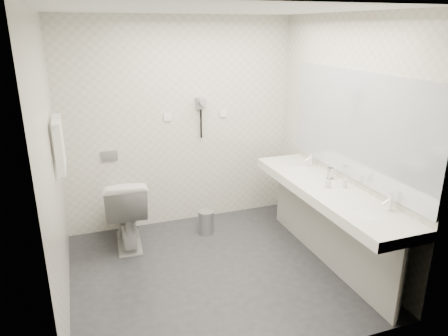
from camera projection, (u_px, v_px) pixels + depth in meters
name	position (u px, v px, depth m)	size (l,w,h in m)	color
floor	(215.00, 271.00, 4.24)	(2.80, 2.80, 0.00)	#252529
ceiling	(213.00, 9.00, 3.43)	(2.80, 2.80, 0.00)	silver
wall_back	(180.00, 125.00, 4.99)	(2.80, 2.80, 0.00)	beige
wall_front	(278.00, 210.00, 2.68)	(2.80, 2.80, 0.00)	beige
wall_left	(51.00, 171.00, 3.39)	(2.60, 2.60, 0.00)	beige
wall_right	(343.00, 141.00, 4.28)	(2.60, 2.60, 0.00)	beige
vanity_counter	(327.00, 192.00, 4.16)	(0.55, 2.20, 0.10)	silver
vanity_panel	(326.00, 229.00, 4.31)	(0.03, 2.15, 0.75)	gray
vanity_post_near	(400.00, 284.00, 3.39)	(0.06, 0.06, 0.75)	silver
vanity_post_far	(282.00, 193.00, 5.24)	(0.06, 0.06, 0.75)	silver
mirror	(356.00, 126.00, 4.03)	(0.02, 2.20, 1.05)	#B2BCC6
basin_near	(370.00, 215.00, 3.57)	(0.40, 0.31, 0.05)	silver
basin_far	(296.00, 169.00, 4.73)	(0.40, 0.31, 0.05)	silver
faucet_near	(390.00, 202.00, 3.60)	(0.04, 0.04, 0.15)	silver
faucet_far	(311.00, 159.00, 4.76)	(0.04, 0.04, 0.15)	silver
soap_bottle_a	(328.00, 183.00, 4.12)	(0.05, 0.05, 0.10)	silver
soap_bottle_c	(345.00, 182.00, 4.11)	(0.05, 0.05, 0.12)	silver
glass_left	(330.00, 173.00, 4.36)	(0.07, 0.07, 0.12)	silver
toilet	(126.00, 210.00, 4.67)	(0.46, 0.81, 0.82)	silver
flush_plate	(110.00, 156.00, 4.81)	(0.18, 0.02, 0.12)	#B2B5BA
pedal_bin	(206.00, 222.00, 5.00)	(0.19, 0.19, 0.27)	#B2B5BA
bin_lid	(206.00, 212.00, 4.95)	(0.19, 0.19, 0.01)	#B2B5BA
towel_rail	(55.00, 121.00, 3.80)	(0.02, 0.02, 0.62)	silver
towel_near	(59.00, 148.00, 3.75)	(0.07, 0.24, 0.48)	silver
towel_far	(59.00, 140.00, 4.00)	(0.07, 0.24, 0.48)	silver
dryer_cradle	(200.00, 103.00, 4.97)	(0.10, 0.04, 0.14)	gray
dryer_barrel	(202.00, 101.00, 4.89)	(0.08, 0.08, 0.14)	gray
dryer_cord	(201.00, 124.00, 5.03)	(0.02, 0.02, 0.35)	black
switch_plate_a	(168.00, 117.00, 4.90)	(0.09, 0.02, 0.09)	silver
switch_plate_b	(223.00, 113.00, 5.13)	(0.09, 0.02, 0.09)	silver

